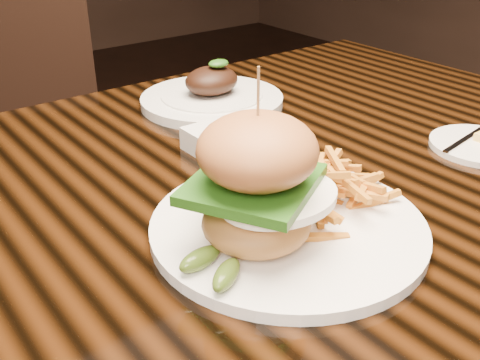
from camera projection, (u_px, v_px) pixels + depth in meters
dining_table at (192, 226)px, 0.85m from camera, size 1.60×0.90×0.75m
burger_plate at (283, 196)px, 0.66m from camera, size 0.34×0.34×0.22m
side_saucer at (480, 145)px, 0.91m from camera, size 0.16×0.16×0.02m
ramekin at (214, 140)px, 0.90m from camera, size 0.09×0.09×0.04m
far_dish at (212, 96)px, 1.08m from camera, size 0.28×0.28×0.09m
chair_far at (16, 130)px, 1.53m from camera, size 0.60×0.60×0.95m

